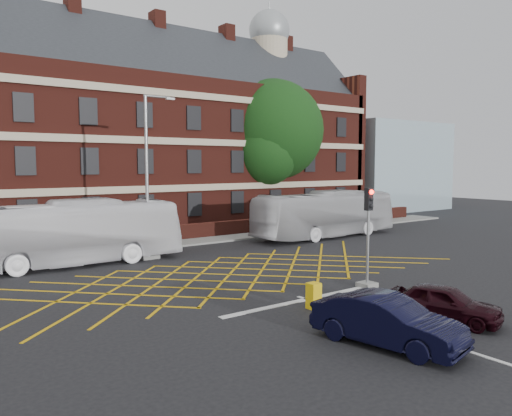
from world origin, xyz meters
TOP-DOWN VIEW (x-y plane):
  - ground at (0.00, 0.00)m, footprint 120.00×120.00m
  - victorian_building at (0.25, 22.00)m, footprint 51.00×12.17m
  - boundary_wall at (0.00, 13.00)m, footprint 56.00×0.50m
  - far_pavement at (0.00, 12.00)m, footprint 60.00×3.00m
  - glass_block at (34.00, 21.00)m, footprint 14.00×10.00m
  - box_junction_hatching at (0.00, 2.00)m, footprint 8.22×8.22m
  - stop_line at (0.00, -3.50)m, footprint 8.00×0.30m
  - centre_line at (0.00, -10.00)m, footprint 0.15×14.00m
  - bus_left at (-5.86, 8.81)m, footprint 12.39×3.34m
  - bus_right at (12.46, 8.19)m, footprint 12.10×3.14m
  - car_navy at (-1.48, -8.59)m, footprint 2.40×4.69m
  - car_maroon at (1.90, -8.26)m, footprint 2.52×3.97m
  - deciduous_tree at (14.87, 17.45)m, footprint 8.99×8.99m
  - traffic_light_near at (3.46, -3.56)m, footprint 0.70×0.70m
  - street_lamp at (-1.30, 8.22)m, footprint 2.25×1.00m
  - utility_cabinet at (-0.63, -4.57)m, footprint 0.43×0.42m

SIDE VIEW (x-z plane):
  - ground at x=0.00m, z-range 0.00..0.00m
  - box_junction_hatching at x=0.00m, z-range 0.00..0.02m
  - stop_line at x=0.00m, z-range 0.00..0.02m
  - centre_line at x=0.00m, z-range 0.00..0.02m
  - far_pavement at x=0.00m, z-range 0.00..0.12m
  - utility_cabinet at x=-0.63m, z-range 0.00..0.96m
  - boundary_wall at x=0.00m, z-range 0.00..1.10m
  - car_maroon at x=1.90m, z-range 0.00..1.26m
  - car_navy at x=-1.48m, z-range 0.00..1.47m
  - bus_right at x=12.46m, z-range 0.00..3.35m
  - bus_left at x=-5.86m, z-range 0.00..3.42m
  - traffic_light_near at x=3.46m, z-range -0.37..3.90m
  - street_lamp at x=-1.30m, z-range -1.41..7.70m
  - glass_block at x=34.00m, z-range 0.00..10.00m
  - deciduous_tree at x=14.87m, z-range 1.29..14.11m
  - victorian_building at x=0.25m, z-range -2.36..18.04m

